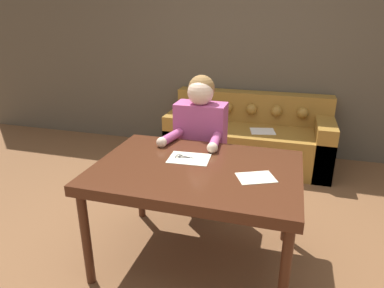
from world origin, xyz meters
name	(u,v)px	position (x,y,z in m)	size (l,w,h in m)	color
ground_plane	(200,255)	(0.00, 0.00, 0.00)	(16.00, 16.00, 0.00)	brown
wall_back	(249,47)	(0.00, 2.25, 1.30)	(8.00, 0.06, 2.60)	brown
dining_table	(196,176)	(-0.02, -0.05, 0.67)	(1.34, 0.95, 0.74)	#472314
couch	(249,138)	(0.11, 1.84, 0.30)	(1.85, 0.80, 0.79)	olive
person	(200,146)	(-0.16, 0.60, 0.63)	(0.47, 0.56, 1.22)	#33281E
pattern_paper_main	(189,158)	(-0.10, 0.07, 0.74)	(0.29, 0.23, 0.00)	beige
pattern_paper_offcut	(256,178)	(0.38, -0.10, 0.74)	(0.27, 0.24, 0.00)	beige
scissors	(186,157)	(-0.13, 0.08, 0.74)	(0.24, 0.07, 0.01)	silver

